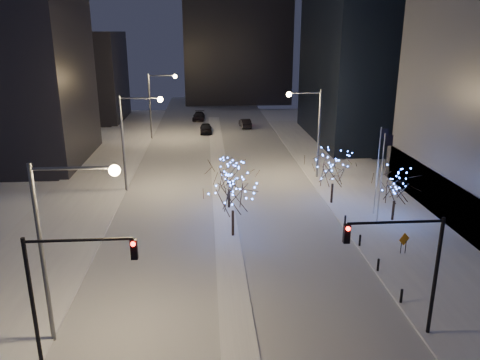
{
  "coord_description": "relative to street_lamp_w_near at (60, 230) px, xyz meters",
  "views": [
    {
      "loc": [
        -1.48,
        -20.27,
        16.03
      ],
      "look_at": [
        1.05,
        14.26,
        5.0
      ],
      "focal_mm": 35.0,
      "sensor_mm": 36.0,
      "label": 1
    }
  ],
  "objects": [
    {
      "name": "median",
      "position": [
        8.94,
        28.0,
        -6.42
      ],
      "size": [
        2.0,
        80.0,
        0.15
      ],
      "primitive_type": "cube",
      "color": "silver",
      "rests_on": "ground"
    },
    {
      "name": "holiday_tree_median_far",
      "position": [
        9.44,
        19.05,
        -3.21
      ],
      "size": [
        4.23,
        4.23,
        4.76
      ],
      "color": "black",
      "rests_on": "median"
    },
    {
      "name": "car_near",
      "position": [
        7.39,
        53.57,
        -5.69
      ],
      "size": [
        1.96,
        4.76,
        1.61
      ],
      "primitive_type": "imported",
      "rotation": [
        0.0,
        0.0,
        0.01
      ],
      "color": "black",
      "rests_on": "ground"
    },
    {
      "name": "street_lamp_w_far",
      "position": [
        0.0,
        50.0,
        0.0
      ],
      "size": [
        4.4,
        0.56,
        10.0
      ],
      "color": "#595E66",
      "rests_on": "ground"
    },
    {
      "name": "holiday_tree_median_near",
      "position": [
        9.44,
        12.66,
        -2.53
      ],
      "size": [
        5.72,
        5.72,
        5.82
      ],
      "color": "black",
      "rests_on": "median"
    },
    {
      "name": "street_lamp_w_mid",
      "position": [
        0.0,
        25.0,
        0.0
      ],
      "size": [
        4.4,
        0.56,
        10.0
      ],
      "color": "#595E66",
      "rests_on": "ground"
    },
    {
      "name": "car_mid",
      "position": [
        14.24,
        57.99,
        -5.73
      ],
      "size": [
        2.01,
        4.77,
        1.53
      ],
      "primitive_type": "imported",
      "rotation": [
        0.0,
        0.0,
        3.23
      ],
      "color": "black",
      "rests_on": "ground"
    },
    {
      "name": "east_sidewalk",
      "position": [
        23.94,
        18.0,
        -6.42
      ],
      "size": [
        10.0,
        90.0,
        0.15
      ],
      "primitive_type": "cube",
      "color": "silver",
      "rests_on": "ground"
    },
    {
      "name": "bollards",
      "position": [
        19.14,
        8.0,
        -5.9
      ],
      "size": [
        0.16,
        12.16,
        0.9
      ],
      "color": "black",
      "rests_on": "east_sidewalk"
    },
    {
      "name": "ground",
      "position": [
        8.94,
        -2.0,
        -6.5
      ],
      "size": [
        160.0,
        160.0,
        0.0
      ],
      "primitive_type": "plane",
      "color": "white",
      "rests_on": "ground"
    },
    {
      "name": "holiday_tree_plaza_near",
      "position": [
        23.7,
        14.96,
        -3.26
      ],
      "size": [
        4.59,
        4.59,
        4.72
      ],
      "color": "black",
      "rests_on": "east_sidewalk"
    },
    {
      "name": "car_far",
      "position": [
        6.09,
        65.59,
        -5.75
      ],
      "size": [
        2.43,
        5.29,
        1.5
      ],
      "primitive_type": "imported",
      "rotation": [
        0.0,
        0.0,
        -0.06
      ],
      "color": "black",
      "rests_on": "ground"
    },
    {
      "name": "street_lamp_east",
      "position": [
        19.02,
        28.0,
        -0.05
      ],
      "size": [
        3.9,
        0.56,
        10.0
      ],
      "color": "#595E66",
      "rests_on": "ground"
    },
    {
      "name": "road",
      "position": [
        8.94,
        33.0,
        -6.49
      ],
      "size": [
        20.0,
        130.0,
        0.02
      ],
      "primitive_type": "cube",
      "color": "#A3A8B1",
      "rests_on": "ground"
    },
    {
      "name": "traffic_signal_east",
      "position": [
        17.88,
        -1.0,
        -1.74
      ],
      "size": [
        5.26,
        0.43,
        7.0
      ],
      "color": "black",
      "rests_on": "ground"
    },
    {
      "name": "horizon_block",
      "position": [
        14.94,
        90.0,
        14.5
      ],
      "size": [
        24.0,
        14.0,
        42.0
      ],
      "primitive_type": "cube",
      "color": "black",
      "rests_on": "ground"
    },
    {
      "name": "traffic_signal_west",
      "position": [
        0.5,
        -2.0,
        -1.74
      ],
      "size": [
        5.26,
        0.43,
        7.0
      ],
      "color": "black",
      "rests_on": "ground"
    },
    {
      "name": "holiday_tree_plaza_far",
      "position": [
        19.44,
        19.61,
        -2.91
      ],
      "size": [
        4.58,
        4.58,
        5.29
      ],
      "color": "black",
      "rests_on": "east_sidewalk"
    },
    {
      "name": "construction_sign",
      "position": [
        21.95,
        8.48,
        -5.35
      ],
      "size": [
        0.95,
        0.4,
        1.67
      ],
      "rotation": [
        0.0,
        0.0,
        0.38
      ],
      "color": "black",
      "rests_on": "east_sidewalk"
    },
    {
      "name": "filler_west_far",
      "position": [
        -17.06,
        68.0,
        1.5
      ],
      "size": [
        18.0,
        16.0,
        16.0
      ],
      "primitive_type": "cube",
      "color": "black",
      "rests_on": "ground"
    },
    {
      "name": "flagpoles",
      "position": [
        22.3,
        15.25,
        -1.7
      ],
      "size": [
        1.35,
        2.6,
        8.0
      ],
      "color": "silver",
      "rests_on": "east_sidewalk"
    },
    {
      "name": "west_sidewalk",
      "position": [
        -5.06,
        18.0,
        -6.42
      ],
      "size": [
        8.0,
        90.0,
        0.15
      ],
      "primitive_type": "cube",
      "color": "silver",
      "rests_on": "ground"
    },
    {
      "name": "street_lamp_w_near",
      "position": [
        0.0,
        0.0,
        0.0
      ],
      "size": [
        4.4,
        0.56,
        10.0
      ],
      "color": "#595E66",
      "rests_on": "ground"
    }
  ]
}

